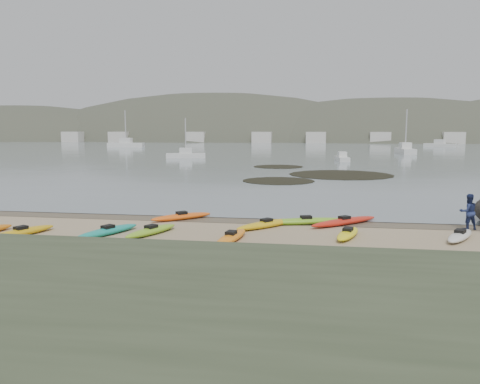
# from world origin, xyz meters

# --- Properties ---
(ground) EXTENTS (600.00, 600.00, 0.00)m
(ground) POSITION_xyz_m (0.00, 0.00, 0.00)
(ground) COLOR tan
(ground) RESTS_ON ground
(wet_sand) EXTENTS (60.00, 60.00, 0.00)m
(wet_sand) POSITION_xyz_m (0.00, -0.30, 0.00)
(wet_sand) COLOR brown
(wet_sand) RESTS_ON ground
(water) EXTENTS (1200.00, 1200.00, 0.00)m
(water) POSITION_xyz_m (0.00, 300.00, 0.01)
(water) COLOR slate
(water) RESTS_ON ground
(bluff) EXTENTS (60.00, 8.00, 2.00)m
(bluff) POSITION_xyz_m (0.00, -17.50, 1.00)
(bluff) COLOR #475138
(bluff) RESTS_ON ground
(kayaks) EXTENTS (24.05, 10.70, 0.34)m
(kayaks) POSITION_xyz_m (-0.84, -3.61, 0.17)
(kayaks) COLOR orange
(kayaks) RESTS_ON ground
(person_east) EXTENTS (0.98, 0.83, 1.79)m
(person_east) POSITION_xyz_m (11.62, -1.05, 0.89)
(person_east) COLOR navy
(person_east) RESTS_ON ground
(kelp_mats) EXTENTS (16.42, 23.75, 0.04)m
(kelp_mats) POSITION_xyz_m (4.08, 26.73, 0.03)
(kelp_mats) COLOR black
(kelp_mats) RESTS_ON water
(moored_boats) EXTENTS (94.77, 68.57, 1.38)m
(moored_boats) POSITION_xyz_m (-4.88, 86.43, 0.60)
(moored_boats) COLOR silver
(moored_boats) RESTS_ON ground
(far_hills) EXTENTS (550.00, 135.00, 80.00)m
(far_hills) POSITION_xyz_m (39.38, 193.97, -15.93)
(far_hills) COLOR #384235
(far_hills) RESTS_ON ground
(far_town) EXTENTS (199.00, 5.00, 4.00)m
(far_town) POSITION_xyz_m (6.00, 145.00, 2.00)
(far_town) COLOR beige
(far_town) RESTS_ON ground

